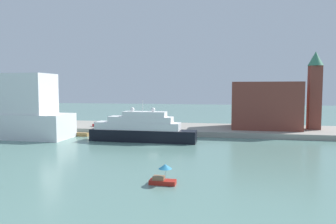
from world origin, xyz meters
The scene contains 10 objects.
ground centered at (0.00, 0.00, 0.00)m, with size 400.00×400.00×0.00m, color slate.
quay_dock centered at (0.00, 26.98, 0.74)m, with size 110.00×21.96×1.48m, color gray.
large_yacht centered at (-4.66, 6.09, 3.08)m, with size 27.25×4.88×10.55m.
small_motorboat centered at (8.34, -27.74, 1.14)m, with size 3.70×1.89×2.89m.
work_barge centered at (-23.79, 11.11, 0.49)m, with size 4.16×1.56×0.97m, color olive.
harbor_building centered at (27.72, 28.06, 8.44)m, with size 19.56×14.18×13.93m, color brown.
bell_tower centered at (41.61, 27.93, 13.90)m, with size 4.38×4.38×22.74m.
parked_car centered at (-23.31, 21.93, 2.12)m, with size 3.81×1.65×1.47m.
person_figure centered at (-19.88, 20.44, 2.24)m, with size 0.36×0.36×1.64m.
mooring_bollard centered at (3.12, 17.02, 1.91)m, with size 0.47×0.47×0.85m, color black.
Camera 1 is at (17.42, -69.29, 13.35)m, focal length 33.10 mm.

